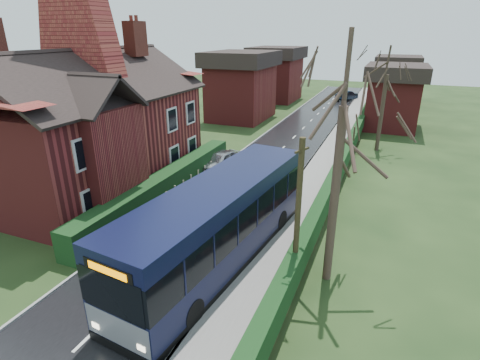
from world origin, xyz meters
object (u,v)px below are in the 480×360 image
at_px(car_green, 132,245).
at_px(telegraph_pole, 297,219).
at_px(bus, 219,224).
at_px(car_silver, 221,161).
at_px(brick_house, 92,123).
at_px(bus_stop_sign, 233,238).

xyz_separation_m(car_green, telegraph_pole, (7.40, 0.46, 2.54)).
bearing_deg(bus, car_silver, 121.15).
distance_m(brick_house, car_green, 10.08).
relative_size(brick_house, car_green, 3.23).
xyz_separation_m(car_green, bus_stop_sign, (4.80, 0.44, 1.17)).
bearing_deg(brick_house, bus, -23.78).
bearing_deg(telegraph_pole, bus, -171.66).
xyz_separation_m(brick_house, bus, (10.93, -4.82, -2.53)).
bearing_deg(bus, telegraph_pole, -5.81).
height_order(brick_house, bus_stop_sign, brick_house).
relative_size(bus_stop_sign, telegraph_pole, 0.44).
xyz_separation_m(car_silver, car_green, (1.20, -12.19, -0.05)).
bearing_deg(bus_stop_sign, car_green, -179.45).
distance_m(car_silver, car_green, 12.25).
height_order(car_silver, telegraph_pole, telegraph_pole).
distance_m(brick_house, bus, 12.21).
relative_size(bus, car_green, 2.77).
bearing_deg(car_green, bus, 27.09).
relative_size(car_silver, bus_stop_sign, 1.50).
xyz_separation_m(bus, car_silver, (-5.00, 10.94, -1.15)).
bearing_deg(car_green, bus_stop_sign, 14.10).
xyz_separation_m(bus, car_green, (-3.80, -1.25, -1.19)).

